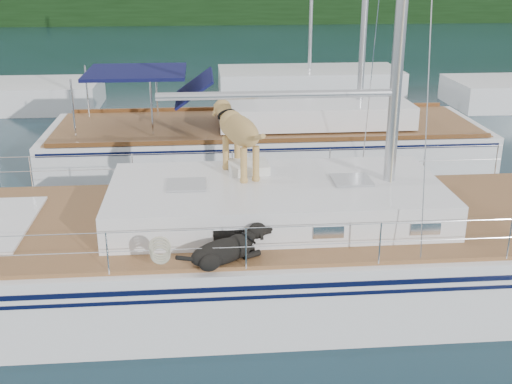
{
  "coord_description": "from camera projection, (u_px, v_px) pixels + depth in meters",
  "views": [
    {
      "loc": [
        -0.33,
        -9.4,
        5.13
      ],
      "look_at": [
        0.5,
        0.2,
        1.6
      ],
      "focal_mm": 45.0,
      "sensor_mm": 36.0,
      "label": 1
    }
  ],
  "objects": [
    {
      "name": "shore_bank",
      "position": [
        203.0,
        15.0,
        53.6
      ],
      "size": [
        92.0,
        1.0,
        1.2
      ],
      "primitive_type": "cube",
      "color": "#595147",
      "rests_on": "ground"
    },
    {
      "name": "neighbor_sailboat",
      "position": [
        270.0,
        143.0,
        16.56
      ],
      "size": [
        11.0,
        3.5,
        13.3
      ],
      "color": "white",
      "rests_on": "ground"
    },
    {
      "name": "bg_boat_center",
      "position": [
        309.0,
        81.0,
        25.72
      ],
      "size": [
        7.2,
        3.0,
        11.65
      ],
      "color": "white",
      "rests_on": "ground"
    },
    {
      "name": "main_sailboat",
      "position": [
        232.0,
        250.0,
        10.36
      ],
      "size": [
        12.0,
        3.94,
        14.01
      ],
      "color": "white",
      "rests_on": "ground"
    },
    {
      "name": "ground",
      "position": [
        227.0,
        288.0,
        10.59
      ],
      "size": [
        120.0,
        120.0,
        0.0
      ],
      "primitive_type": "plane",
      "color": "black",
      "rests_on": "ground"
    }
  ]
}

